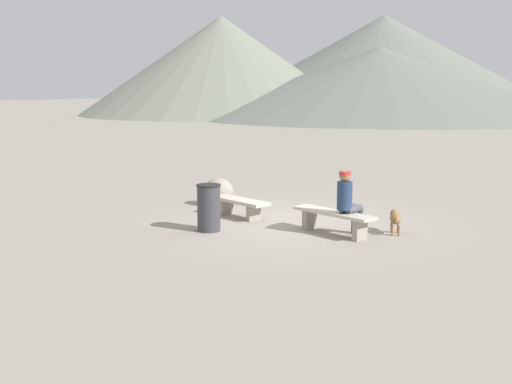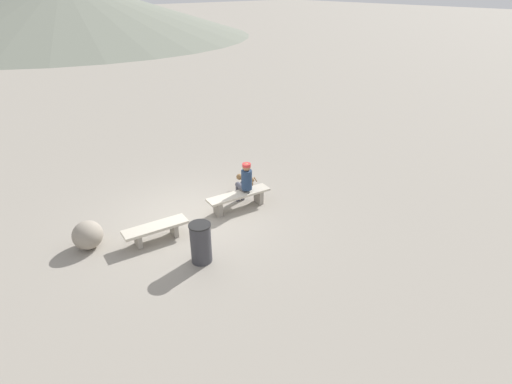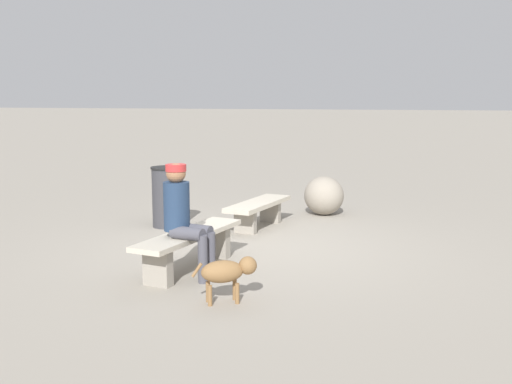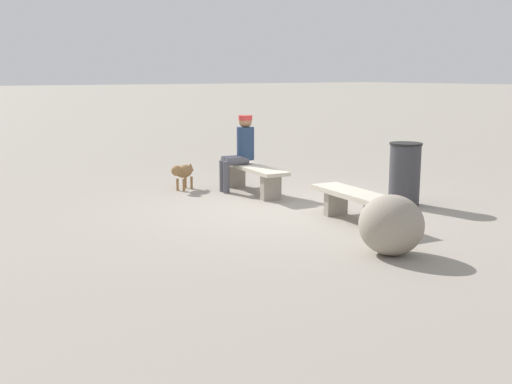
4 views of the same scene
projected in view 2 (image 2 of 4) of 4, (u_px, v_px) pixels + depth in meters
ground at (193, 219)px, 11.22m from camera, size 210.00×210.00×0.06m
bench_left at (156, 229)px, 10.10m from camera, size 1.63×0.66×0.42m
bench_right at (239, 198)px, 11.52m from camera, size 1.90×0.67×0.47m
seated_person at (245, 181)px, 11.52m from camera, size 0.38×0.61×1.33m
dog at (246, 179)px, 12.64m from camera, size 0.45×0.59×0.47m
trash_bin at (201, 243)px, 9.28m from camera, size 0.50×0.50×0.97m
boulder at (88, 235)px, 9.83m from camera, size 1.01×1.00×0.69m
distant_peak_4 at (66, 7)px, 46.49m from camera, size 41.26×41.26×6.13m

